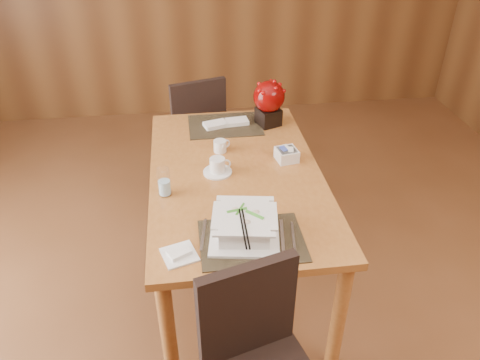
{
  "coord_description": "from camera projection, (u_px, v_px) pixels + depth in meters",
  "views": [
    {
      "loc": [
        -0.25,
        -1.46,
        2.09
      ],
      "look_at": [
        -0.01,
        0.35,
        0.87
      ],
      "focal_mm": 35.0,
      "sensor_mm": 36.0,
      "label": 1
    }
  ],
  "objects": [
    {
      "name": "berry_decor",
      "position": [
        269.0,
        101.0,
        2.85
      ],
      "size": [
        0.19,
        0.19,
        0.28
      ],
      "rotation": [
        0.0,
        0.0,
        0.35
      ],
      "color": "black",
      "rests_on": "dining_table"
    },
    {
      "name": "far_chair",
      "position": [
        195.0,
        126.0,
        3.46
      ],
      "size": [
        0.51,
        0.51,
        0.89
      ],
      "rotation": [
        0.0,
        0.0,
        3.42
      ],
      "color": "black",
      "rests_on": "ground"
    },
    {
      "name": "napkins_far",
      "position": [
        228.0,
        123.0,
        2.92
      ],
      "size": [
        0.29,
        0.14,
        0.02
      ],
      "primitive_type": null,
      "rotation": [
        0.0,
        0.0,
        0.17
      ],
      "color": "white",
      "rests_on": "dining_table"
    },
    {
      "name": "ground",
      "position": [
        251.0,
        359.0,
        2.39
      ],
      "size": [
        6.0,
        6.0,
        0.0
      ],
      "primitive_type": "plane",
      "color": "brown",
      "rests_on": "ground"
    },
    {
      "name": "bread_plate",
      "position": [
        179.0,
        255.0,
        1.94
      ],
      "size": [
        0.17,
        0.17,
        0.01
      ],
      "primitive_type": "cube",
      "rotation": [
        0.0,
        0.0,
        0.3
      ],
      "color": "white",
      "rests_on": "dining_table"
    },
    {
      "name": "soup_setting",
      "position": [
        245.0,
        226.0,
        2.01
      ],
      "size": [
        0.34,
        0.34,
        0.12
      ],
      "rotation": [
        0.0,
        0.0,
        -0.16
      ],
      "color": "white",
      "rests_on": "dining_table"
    },
    {
      "name": "placemat_near",
      "position": [
        252.0,
        241.0,
        2.01
      ],
      "size": [
        0.45,
        0.33,
        0.01
      ],
      "primitive_type": "cube",
      "color": "black",
      "rests_on": "dining_table"
    },
    {
      "name": "coffee_cup",
      "position": [
        217.0,
        167.0,
        2.45
      ],
      "size": [
        0.15,
        0.15,
        0.09
      ],
      "rotation": [
        0.0,
        0.0,
        0.01
      ],
      "color": "white",
      "rests_on": "dining_table"
    },
    {
      "name": "near_chair",
      "position": [
        258.0,
        359.0,
        1.81
      ],
      "size": [
        0.52,
        0.52,
        0.9
      ],
      "rotation": [
        0.0,
        0.0,
        0.27
      ],
      "color": "black",
      "rests_on": "ground"
    },
    {
      "name": "sugar_caddy",
      "position": [
        287.0,
        155.0,
        2.56
      ],
      "size": [
        0.13,
        0.13,
        0.07
      ],
      "primitive_type": "cube",
      "rotation": [
        0.0,
        0.0,
        0.17
      ],
      "color": "white",
      "rests_on": "dining_table"
    },
    {
      "name": "creamer_jug",
      "position": [
        220.0,
        146.0,
        2.64
      ],
      "size": [
        0.12,
        0.12,
        0.07
      ],
      "primitive_type": null,
      "rotation": [
        0.0,
        0.0,
        0.43
      ],
      "color": "white",
      "rests_on": "dining_table"
    },
    {
      "name": "dining_table",
      "position": [
        236.0,
        188.0,
        2.52
      ],
      "size": [
        0.9,
        1.5,
        0.75
      ],
      "color": "#AD6930",
      "rests_on": "ground"
    },
    {
      "name": "water_glass",
      "position": [
        164.0,
        182.0,
        2.26
      ],
      "size": [
        0.08,
        0.08,
        0.15
      ],
      "primitive_type": "cylinder",
      "rotation": [
        0.0,
        0.0,
        -0.31
      ],
      "color": "silver",
      "rests_on": "dining_table"
    },
    {
      "name": "placemat_far",
      "position": [
        225.0,
        125.0,
        2.92
      ],
      "size": [
        0.45,
        0.33,
        0.01
      ],
      "primitive_type": "cube",
      "color": "black",
      "rests_on": "dining_table"
    }
  ]
}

